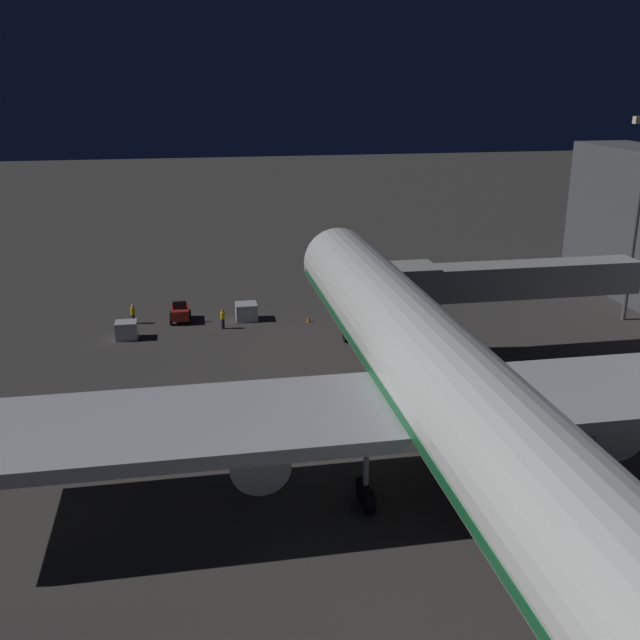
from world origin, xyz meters
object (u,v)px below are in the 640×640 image
(ground_crew_by_belt_loader, at_px, (133,313))
(traffic_cone_nose_port, at_px, (357,316))
(airliner_at_gate, at_px, (451,397))
(traffic_cone_nose_starboard, at_px, (309,319))
(baggage_container_near_belt, at_px, (127,330))
(baggage_tug_spare, at_px, (180,313))
(apron_floodlight_mast, at_px, (639,205))
(jet_bridge, at_px, (497,281))
(baggage_container_spare, at_px, (246,312))
(ground_crew_under_port_wing, at_px, (223,318))

(ground_crew_by_belt_loader, xyz_separation_m, traffic_cone_nose_port, (-19.55, 2.34, -0.69))
(airliner_at_gate, bearing_deg, traffic_cone_nose_starboard, -85.72)
(baggage_container_near_belt, distance_m, ground_crew_by_belt_loader, 3.93)
(airliner_at_gate, distance_m, baggage_tug_spare, 34.68)
(ground_crew_by_belt_loader, distance_m, traffic_cone_nose_starboard, 15.34)
(baggage_container_near_belt, height_order, traffic_cone_nose_port, baggage_container_near_belt)
(apron_floodlight_mast, xyz_separation_m, ground_crew_by_belt_loader, (42.85, -6.72, -9.23))
(jet_bridge, relative_size, traffic_cone_nose_starboard, 35.68)
(jet_bridge, relative_size, apron_floodlight_mast, 1.12)
(baggage_container_spare, relative_size, traffic_cone_nose_starboard, 3.40)
(traffic_cone_nose_starboard, bearing_deg, baggage_container_near_belt, 5.81)
(jet_bridge, relative_size, ground_crew_by_belt_loader, 11.21)
(baggage_container_spare, height_order, ground_crew_by_belt_loader, ground_crew_by_belt_loader)
(traffic_cone_nose_starboard, bearing_deg, apron_floodlight_mast, 171.02)
(traffic_cone_nose_port, relative_size, traffic_cone_nose_starboard, 1.00)
(apron_floodlight_mast, bearing_deg, airliner_at_gate, 44.42)
(airliner_at_gate, relative_size, traffic_cone_nose_starboard, 111.96)
(apron_floodlight_mast, distance_m, traffic_cone_nose_starboard, 29.74)
(ground_crew_under_port_wing, xyz_separation_m, traffic_cone_nose_starboard, (-7.51, -0.45, -0.68))
(apron_floodlight_mast, relative_size, baggage_container_near_belt, 10.10)
(baggage_container_spare, bearing_deg, jet_bridge, 147.53)
(jet_bridge, relative_size, ground_crew_under_port_wing, 11.34)
(airliner_at_gate, relative_size, traffic_cone_nose_port, 111.96)
(apron_floodlight_mast, bearing_deg, baggage_container_spare, -10.31)
(ground_crew_by_belt_loader, distance_m, ground_crew_under_port_wing, 8.13)
(jet_bridge, height_order, traffic_cone_nose_starboard, jet_bridge)
(ground_crew_under_port_wing, distance_m, traffic_cone_nose_starboard, 7.56)
(baggage_container_near_belt, height_order, ground_crew_by_belt_loader, ground_crew_by_belt_loader)
(ground_crew_under_port_wing, bearing_deg, airliner_at_gate, 108.57)
(baggage_container_spare, height_order, ground_crew_under_port_wing, ground_crew_under_port_wing)
(jet_bridge, xyz_separation_m, ground_crew_under_port_wing, (20.40, -9.50, -4.84))
(baggage_tug_spare, xyz_separation_m, ground_crew_under_port_wing, (-3.59, 2.73, 0.17))
(baggage_tug_spare, height_order, ground_crew_under_port_wing, baggage_tug_spare)
(apron_floodlight_mast, height_order, traffic_cone_nose_starboard, apron_floodlight_mast)
(airliner_at_gate, relative_size, ground_crew_by_belt_loader, 35.17)
(airliner_at_gate, distance_m, traffic_cone_nose_starboard, 29.94)
(traffic_cone_nose_port, height_order, traffic_cone_nose_starboard, same)
(jet_bridge, height_order, traffic_cone_nose_port, jet_bridge)
(baggage_container_near_belt, xyz_separation_m, ground_crew_by_belt_loader, (-0.32, -3.91, 0.22))
(baggage_container_near_belt, relative_size, traffic_cone_nose_starboard, 3.15)
(jet_bridge, distance_m, baggage_tug_spare, 27.39)
(baggage_container_spare, bearing_deg, apron_floodlight_mast, 169.69)
(ground_crew_by_belt_loader, height_order, traffic_cone_nose_port, ground_crew_by_belt_loader)
(baggage_container_spare, height_order, traffic_cone_nose_port, baggage_container_spare)
(airliner_at_gate, distance_m, baggage_container_near_belt, 33.30)
(baggage_container_near_belt, xyz_separation_m, traffic_cone_nose_starboard, (-15.47, -1.57, -0.46))
(baggage_container_near_belt, bearing_deg, airliner_at_gate, 122.44)
(baggage_container_near_belt, xyz_separation_m, traffic_cone_nose_port, (-19.87, -1.57, -0.46))
(jet_bridge, xyz_separation_m, ground_crew_by_belt_loader, (28.04, -12.30, -4.83))
(ground_crew_under_port_wing, bearing_deg, traffic_cone_nose_port, -177.82)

